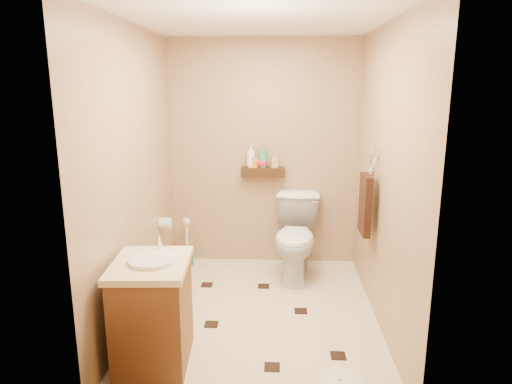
{
  "coord_description": "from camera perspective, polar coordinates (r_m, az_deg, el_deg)",
  "views": [
    {
      "loc": [
        0.16,
        -3.57,
        1.92
      ],
      "look_at": [
        -0.03,
        0.25,
        1.02
      ],
      "focal_mm": 32.0,
      "sensor_mm": 36.0,
      "label": 1
    }
  ],
  "objects": [
    {
      "name": "ground",
      "position": [
        4.06,
        0.25,
        -14.98
      ],
      "size": [
        2.5,
        2.5,
        0.0
      ],
      "primitive_type": "plane",
      "color": "beige",
      "rests_on": "ground"
    },
    {
      "name": "wall_back",
      "position": [
        4.88,
        0.94,
        4.76
      ],
      "size": [
        2.0,
        0.04,
        2.4
      ],
      "primitive_type": "cube",
      "color": "tan",
      "rests_on": "ground"
    },
    {
      "name": "wall_front",
      "position": [
        2.44,
        -1.07,
        -3.97
      ],
      "size": [
        2.0,
        0.04,
        2.4
      ],
      "primitive_type": "cube",
      "color": "tan",
      "rests_on": "ground"
    },
    {
      "name": "wall_left",
      "position": [
        3.83,
        -14.87,
        1.94
      ],
      "size": [
        0.04,
        2.5,
        2.4
      ],
      "primitive_type": "cube",
      "color": "tan",
      "rests_on": "ground"
    },
    {
      "name": "wall_right",
      "position": [
        3.74,
        15.76,
        1.63
      ],
      "size": [
        0.04,
        2.5,
        2.4
      ],
      "primitive_type": "cube",
      "color": "tan",
      "rests_on": "ground"
    },
    {
      "name": "ceiling",
      "position": [
        3.61,
        0.29,
        20.87
      ],
      "size": [
        2.0,
        2.5,
        0.02
      ],
      "primitive_type": "cube",
      "color": "white",
      "rests_on": "wall_back"
    },
    {
      "name": "wall_shelf",
      "position": [
        4.83,
        0.9,
        2.51
      ],
      "size": [
        0.46,
        0.14,
        0.1
      ],
      "primitive_type": "cube",
      "color": "#3B2110",
      "rests_on": "wall_back"
    },
    {
      "name": "floor_accents",
      "position": [
        4.0,
        0.8,
        -15.4
      ],
      "size": [
        1.25,
        1.42,
        0.01
      ],
      "color": "black",
      "rests_on": "ground"
    },
    {
      "name": "toilet",
      "position": [
        4.66,
        5.04,
        -5.7
      ],
      "size": [
        0.53,
        0.84,
        0.82
      ],
      "primitive_type": "imported",
      "rotation": [
        0.0,
        0.0,
        -0.08
      ],
      "color": "white",
      "rests_on": "ground"
    },
    {
      "name": "vanity",
      "position": [
        3.35,
        -12.76,
        -14.3
      ],
      "size": [
        0.55,
        0.65,
        0.87
      ],
      "rotation": [
        0.0,
        0.0,
        0.06
      ],
      "color": "brown",
      "rests_on": "ground"
    },
    {
      "name": "bathroom_scale",
      "position": [
        3.26,
        10.48,
        -22.55
      ],
      "size": [
        0.34,
        0.34,
        0.06
      ],
      "rotation": [
        0.0,
        0.0,
        -0.16
      ],
      "color": "silver",
      "rests_on": "ground"
    },
    {
      "name": "toilet_brush",
      "position": [
        5.05,
        -8.58,
        -6.96
      ],
      "size": [
        0.12,
        0.12,
        0.53
      ],
      "color": "#196666",
      "rests_on": "ground"
    },
    {
      "name": "towel_ring",
      "position": [
        4.02,
        13.56,
        -1.18
      ],
      "size": [
        0.12,
        0.3,
        0.76
      ],
      "color": "silver",
      "rests_on": "wall_right"
    },
    {
      "name": "toilet_paper",
      "position": [
        4.56,
        -11.27,
        -3.84
      ],
      "size": [
        0.12,
        0.11,
        0.12
      ],
      "color": "silver",
      "rests_on": "wall_left"
    },
    {
      "name": "bottle_a",
      "position": [
        4.81,
        -0.61,
        4.58
      ],
      "size": [
        0.1,
        0.1,
        0.25
      ],
      "primitive_type": "imported",
      "rotation": [
        0.0,
        0.0,
        3.1
      ],
      "color": "white",
      "rests_on": "wall_shelf"
    },
    {
      "name": "bottle_b",
      "position": [
        4.81,
        -0.33,
        4.06
      ],
      "size": [
        0.1,
        0.1,
        0.16
      ],
      "primitive_type": "imported",
      "rotation": [
        0.0,
        0.0,
        2.24
      ],
      "color": "gold",
      "rests_on": "wall_shelf"
    },
    {
      "name": "bottle_c",
      "position": [
        4.81,
        0.81,
        3.91
      ],
      "size": [
        0.11,
        0.11,
        0.14
      ],
      "primitive_type": "imported",
      "rotation": [
        0.0,
        0.0,
        3.09
      ],
      "color": "red",
      "rests_on": "wall_shelf"
    },
    {
      "name": "bottle_d",
      "position": [
        4.8,
        0.86,
        4.53
      ],
      "size": [
        0.12,
        0.12,
        0.25
      ],
      "primitive_type": "imported",
      "rotation": [
        0.0,
        0.0,
        1.96
      ],
      "color": "#349D59",
      "rests_on": "wall_shelf"
    },
    {
      "name": "bottle_e",
      "position": [
        4.81,
        2.32,
        3.99
      ],
      "size": [
        0.08,
        0.08,
        0.16
      ],
      "primitive_type": "imported",
      "rotation": [
        0.0,
        0.0,
        3.33
      ],
      "color": "gold",
      "rests_on": "wall_shelf"
    }
  ]
}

